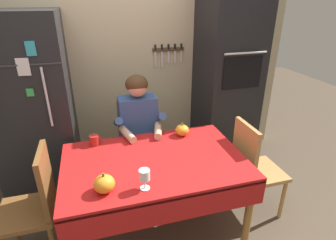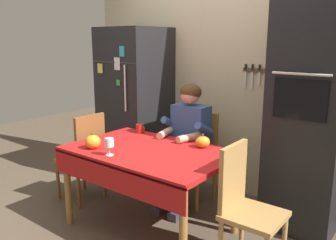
% 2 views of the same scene
% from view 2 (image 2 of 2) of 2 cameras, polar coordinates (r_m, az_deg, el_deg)
% --- Properties ---
extents(ground_plane, '(10.00, 10.00, 0.00)m').
position_cam_2_polar(ground_plane, '(3.26, -4.13, -17.65)').
color(ground_plane, brown).
rests_on(ground_plane, ground).
extents(back_wall_assembly, '(3.70, 0.13, 2.60)m').
position_cam_2_polar(back_wall_assembly, '(3.92, 9.52, 7.42)').
color(back_wall_assembly, '#BCAD89').
rests_on(back_wall_assembly, ground).
extents(refrigerator, '(0.68, 0.71, 1.80)m').
position_cam_2_polar(refrigerator, '(4.24, -5.26, 2.47)').
color(refrigerator, black).
rests_on(refrigerator, ground).
extents(wall_oven, '(0.60, 0.64, 2.10)m').
position_cam_2_polar(wall_oven, '(3.25, 21.99, 1.19)').
color(wall_oven, black).
rests_on(wall_oven, ground).
extents(dining_table, '(1.40, 0.90, 0.74)m').
position_cam_2_polar(dining_table, '(3.04, -3.36, -6.34)').
color(dining_table, '#9E6B33').
rests_on(dining_table, ground).
extents(chair_behind_person, '(0.40, 0.40, 0.93)m').
position_cam_2_polar(chair_behind_person, '(3.69, 4.70, -5.26)').
color(chair_behind_person, '#9E6B33').
rests_on(chair_behind_person, ground).
extents(seated_person, '(0.47, 0.55, 1.25)m').
position_cam_2_polar(seated_person, '(3.48, 3.06, -2.49)').
color(seated_person, '#38384C').
rests_on(seated_person, ground).
extents(chair_left_side, '(0.40, 0.40, 0.93)m').
position_cam_2_polar(chair_left_side, '(3.74, -13.34, -5.34)').
color(chair_left_side, brown).
rests_on(chair_left_side, ground).
extents(chair_right_side, '(0.40, 0.40, 0.93)m').
position_cam_2_polar(chair_right_side, '(2.66, 12.29, -12.90)').
color(chair_right_side, tan).
rests_on(chair_right_side, ground).
extents(coffee_mug, '(0.11, 0.08, 0.09)m').
position_cam_2_polar(coffee_mug, '(3.56, -4.57, -1.38)').
color(coffee_mug, '#B2231E').
rests_on(coffee_mug, dining_table).
extents(wine_glass, '(0.07, 0.07, 0.15)m').
position_cam_2_polar(wine_glass, '(2.88, -9.48, -3.75)').
color(wine_glass, white).
rests_on(wine_glass, dining_table).
extents(pumpkin_large, '(0.13, 0.13, 0.12)m').
position_cam_2_polar(pumpkin_large, '(3.08, 5.63, -3.54)').
color(pumpkin_large, orange).
rests_on(pumpkin_large, dining_table).
extents(pumpkin_medium, '(0.14, 0.14, 0.14)m').
position_cam_2_polar(pumpkin_medium, '(3.10, -12.08, -3.47)').
color(pumpkin_medium, orange).
rests_on(pumpkin_medium, dining_table).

